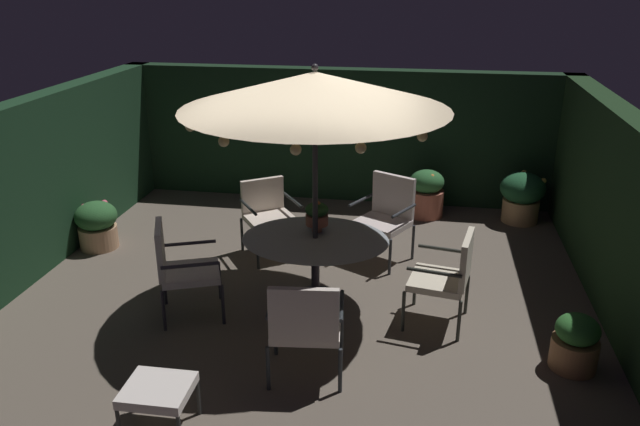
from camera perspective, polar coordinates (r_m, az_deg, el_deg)
ground_plane at (r=7.02m, az=-1.56°, el=-7.66°), size 6.87×6.95×0.02m
hedge_backdrop_rear at (r=9.72m, az=2.16°, el=7.15°), size 6.87×0.30×2.03m
hedge_backdrop_left at (r=7.88m, az=-25.81°, el=1.58°), size 0.30×6.95×2.03m
hedge_backdrop_right at (r=6.80m, az=26.67°, el=-1.51°), size 0.30×6.95×2.03m
patio_dining_table at (r=6.65m, az=-0.43°, el=-3.40°), size 1.56×1.29×0.76m
patio_umbrella at (r=6.13m, az=-0.47°, el=11.10°), size 2.68×2.68×2.56m
centerpiece_planter at (r=6.67m, az=-0.29°, el=-0.11°), size 0.25×0.25×0.35m
patio_chair_north at (r=6.36m, az=11.68°, el=-5.40°), size 0.68×0.69×1.00m
patio_chair_northeast at (r=7.72m, az=6.09°, el=0.06°), size 0.83×0.80×1.05m
patio_chair_east at (r=7.87m, az=-4.77°, el=0.12°), size 0.86×0.86×0.94m
patio_chair_southeast at (r=6.55m, az=-12.75°, el=-4.62°), size 0.78×0.76×1.03m
patio_chair_south at (r=5.42m, az=-1.37°, el=-10.05°), size 0.71×0.63×0.99m
ottoman_footrest at (r=5.16m, az=-14.63°, el=-15.53°), size 0.52×0.47×0.41m
potted_plant_left_far at (r=6.18m, az=22.36°, el=-10.89°), size 0.42×0.42×0.53m
potted_plant_back_right at (r=9.25m, az=9.69°, el=1.83°), size 0.52×0.52×0.70m
potted_plant_left_near at (r=9.35m, az=17.99°, el=1.56°), size 0.63×0.63×0.73m
potted_plant_right_far at (r=8.57m, az=-19.72°, el=-0.96°), size 0.53×0.53×0.63m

